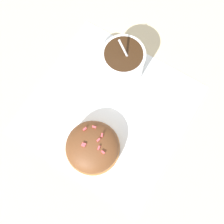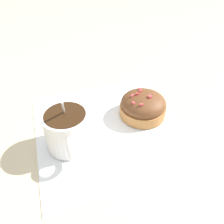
{
  "view_description": "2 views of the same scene",
  "coord_description": "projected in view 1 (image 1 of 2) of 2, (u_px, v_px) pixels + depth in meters",
  "views": [
    {
      "loc": [
        -0.13,
        -0.08,
        0.51
      ],
      "look_at": [
        -0.01,
        -0.01,
        0.04
      ],
      "focal_mm": 42.0,
      "sensor_mm": 36.0,
      "label": 1
    },
    {
      "loc": [
        0.12,
        0.31,
        0.32
      ],
      "look_at": [
        -0.01,
        -0.0,
        0.04
      ],
      "focal_mm": 35.0,
      "sensor_mm": 36.0,
      "label": 2
    }
  ],
  "objects": [
    {
      "name": "ground_plane",
      "position": [
        109.0,
        109.0,
        0.54
      ],
      "size": [
        3.0,
        3.0,
        0.0
      ],
      "primitive_type": "plane",
      "color": "#C6B793"
    },
    {
      "name": "frosted_pastry",
      "position": [
        93.0,
        147.0,
        0.49
      ],
      "size": [
        0.1,
        0.1,
        0.06
      ],
      "color": "#B2753D",
      "rests_on": "paper_napkin"
    },
    {
      "name": "paper_napkin",
      "position": [
        109.0,
        109.0,
        0.54
      ],
      "size": [
        0.32,
        0.33,
        0.0
      ],
      "color": "white",
      "rests_on": "ground_plane"
    },
    {
      "name": "coffee_cup",
      "position": [
        122.0,
        62.0,
        0.52
      ],
      "size": [
        0.08,
        0.11,
        0.11
      ],
      "color": "white",
      "rests_on": "paper_napkin"
    }
  ]
}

